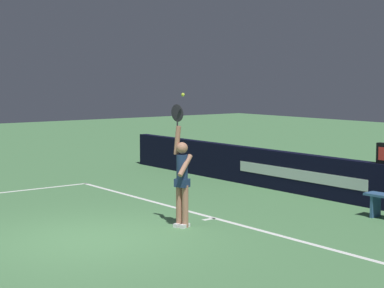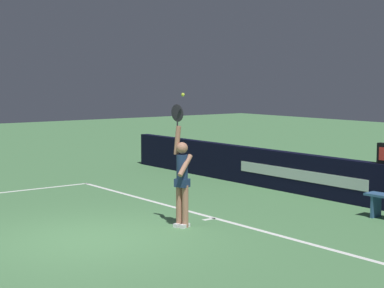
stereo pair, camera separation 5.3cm
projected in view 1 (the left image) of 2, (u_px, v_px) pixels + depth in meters
name	position (u px, v px, depth m)	size (l,w,h in m)	color
ground_plane	(90.00, 239.00, 11.85)	(60.00, 60.00, 0.00)	#4D824F
court_lines	(95.00, 238.00, 11.91)	(11.32, 5.76, 0.00)	white
back_wall	(329.00, 178.00, 15.68)	(16.23, 0.27, 1.01)	black
tennis_player	(182.00, 177.00, 12.72)	(0.51, 0.43, 2.41)	#A97259
tennis_ball	(183.00, 95.00, 12.39)	(0.07, 0.07, 0.07)	#C6DB38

